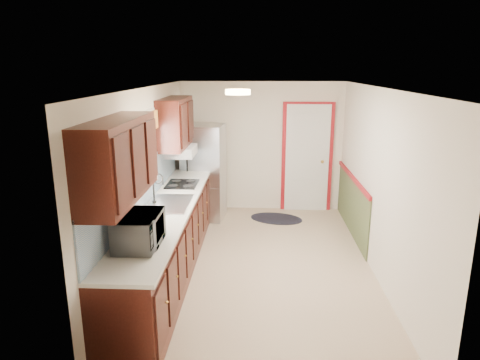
# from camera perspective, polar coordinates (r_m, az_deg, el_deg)

# --- Properties ---
(room_shell) EXTENTS (3.20, 5.20, 2.52)m
(room_shell) POSITION_cam_1_polar(r_m,az_deg,el_deg) (5.58, 2.93, -0.24)
(room_shell) COLOR tan
(room_shell) RESTS_ON ground
(kitchen_run) EXTENTS (0.63, 4.00, 2.20)m
(kitchen_run) POSITION_cam_1_polar(r_m,az_deg,el_deg) (5.55, -10.03, -4.76)
(kitchen_run) COLOR #33100B
(kitchen_run) RESTS_ON ground
(back_wall_trim) EXTENTS (1.12, 2.30, 2.08)m
(back_wall_trim) POSITION_cam_1_polar(r_m,az_deg,el_deg) (7.86, 10.12, 1.68)
(back_wall_trim) COLOR maroon
(back_wall_trim) RESTS_ON ground
(ceiling_fixture) EXTENTS (0.30, 0.30, 0.06)m
(ceiling_fixture) POSITION_cam_1_polar(r_m,az_deg,el_deg) (5.20, -0.28, 11.66)
(ceiling_fixture) COLOR #FFD88C
(ceiling_fixture) RESTS_ON room_shell
(microwave) EXTENTS (0.33, 0.59, 0.40)m
(microwave) POSITION_cam_1_polar(r_m,az_deg,el_deg) (4.30, -13.33, -6.12)
(microwave) COLOR white
(microwave) RESTS_ON kitchen_run
(refrigerator) EXTENTS (0.76, 0.74, 1.68)m
(refrigerator) POSITION_cam_1_polar(r_m,az_deg,el_deg) (7.62, -4.84, 1.07)
(refrigerator) COLOR #B7B7BC
(refrigerator) RESTS_ON ground
(rug) EXTENTS (1.06, 0.83, 0.01)m
(rug) POSITION_cam_1_polar(r_m,az_deg,el_deg) (7.75, 4.86, -5.14)
(rug) COLOR black
(rug) RESTS_ON ground
(cooktop) EXTENTS (0.45, 0.54, 0.02)m
(cooktop) POSITION_cam_1_polar(r_m,az_deg,el_deg) (6.47, -7.72, -0.53)
(cooktop) COLOR black
(cooktop) RESTS_ON kitchen_run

